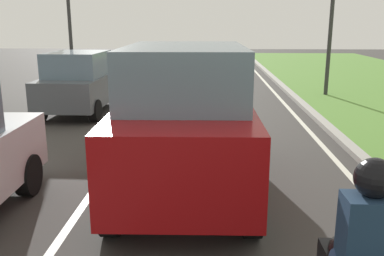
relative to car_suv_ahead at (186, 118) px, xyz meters
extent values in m
plane|color=#383533|center=(-0.77, 5.26, -1.17)|extent=(60.00, 60.00, 0.00)
cube|color=silver|center=(-1.47, 5.26, -1.16)|extent=(0.12, 32.00, 0.01)
cube|color=silver|center=(2.83, 5.26, -1.16)|extent=(0.12, 32.00, 0.01)
cube|color=#9E9B93|center=(3.33, 5.26, -1.11)|extent=(0.24, 48.00, 0.12)
cube|color=maroon|center=(0.00, 0.04, -0.24)|extent=(1.98, 4.54, 1.10)
cube|color=slate|center=(0.00, -0.11, 0.71)|extent=(1.75, 2.73, 0.80)
cylinder|color=black|center=(-0.90, 1.55, -0.79)|extent=(0.23, 0.76, 0.76)
cylinder|color=black|center=(0.84, 1.59, -0.79)|extent=(0.23, 0.76, 0.76)
cylinder|color=black|center=(-0.85, -1.51, -0.79)|extent=(0.23, 0.76, 0.76)
cylinder|color=black|center=(0.90, -1.47, -0.79)|extent=(0.23, 0.76, 0.76)
cylinder|color=black|center=(-2.42, -0.31, -0.85)|extent=(0.24, 0.65, 0.64)
cube|color=#474C51|center=(-3.40, 5.87, -0.47)|extent=(1.75, 3.75, 0.80)
cube|color=slate|center=(-3.41, 5.62, 0.27)|extent=(1.54, 1.94, 0.68)
cylinder|color=black|center=(-4.12, 7.15, -0.87)|extent=(0.24, 0.61, 0.60)
cylinder|color=black|center=(-2.61, 7.10, -0.87)|extent=(0.24, 0.61, 0.60)
cylinder|color=black|center=(-4.19, 4.63, -0.87)|extent=(0.24, 0.61, 0.60)
cylinder|color=black|center=(-2.69, 4.59, -0.87)|extent=(0.24, 0.61, 0.60)
ellipsoid|color=black|center=(1.48, -3.25, -0.37)|extent=(0.28, 0.50, 0.24)
cube|color=#192D47|center=(1.48, -3.65, 0.01)|extent=(0.40, 0.26, 0.60)
sphere|color=black|center=(1.48, -3.62, 0.43)|extent=(0.28, 0.28, 0.28)
cylinder|color=#2D2D2D|center=(4.55, 8.89, 1.48)|extent=(0.14, 0.14, 5.30)
cylinder|color=#2D2D2D|center=(-5.31, 10.99, 1.33)|extent=(0.14, 0.14, 5.00)
camera|label=1|loc=(0.36, -6.33, 1.46)|focal=39.48mm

